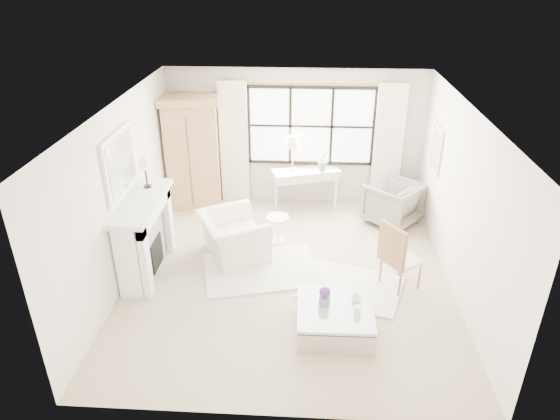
# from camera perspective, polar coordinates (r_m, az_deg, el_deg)

# --- Properties ---
(floor) EXTENTS (5.50, 5.50, 0.00)m
(floor) POSITION_cam_1_polar(r_m,az_deg,el_deg) (8.01, 0.97, -7.39)
(floor) COLOR #BFAE8E
(floor) RESTS_ON ground
(ceiling) EXTENTS (5.50, 5.50, 0.00)m
(ceiling) POSITION_cam_1_polar(r_m,az_deg,el_deg) (6.86, 1.14, 11.56)
(ceiling) COLOR white
(ceiling) RESTS_ON ground
(wall_back) EXTENTS (5.00, 0.00, 5.00)m
(wall_back) POSITION_cam_1_polar(r_m,az_deg,el_deg) (9.88, 1.75, 8.24)
(wall_back) COLOR beige
(wall_back) RESTS_ON ground
(wall_front) EXTENTS (5.00, 0.00, 5.00)m
(wall_front) POSITION_cam_1_polar(r_m,az_deg,el_deg) (5.00, -0.37, -12.39)
(wall_front) COLOR beige
(wall_front) RESTS_ON ground
(wall_left) EXTENTS (0.00, 5.50, 5.50)m
(wall_left) POSITION_cam_1_polar(r_m,az_deg,el_deg) (7.83, -17.55, 1.76)
(wall_left) COLOR silver
(wall_left) RESTS_ON ground
(wall_right) EXTENTS (0.00, 5.50, 5.50)m
(wall_right) POSITION_cam_1_polar(r_m,az_deg,el_deg) (7.66, 20.07, 0.78)
(wall_right) COLOR white
(wall_right) RESTS_ON ground
(window_pane) EXTENTS (2.40, 0.02, 1.50)m
(window_pane) POSITION_cam_1_polar(r_m,az_deg,el_deg) (9.78, 3.55, 9.55)
(window_pane) COLOR white
(window_pane) RESTS_ON wall_back
(window_frame) EXTENTS (2.50, 0.04, 1.50)m
(window_frame) POSITION_cam_1_polar(r_m,az_deg,el_deg) (9.78, 3.55, 9.53)
(window_frame) COLOR black
(window_frame) RESTS_ON wall_back
(curtain_rod) EXTENTS (3.30, 0.04, 0.04)m
(curtain_rod) POSITION_cam_1_polar(r_m,az_deg,el_deg) (9.50, 3.70, 14.45)
(curtain_rod) COLOR #A68539
(curtain_rod) RESTS_ON wall_back
(curtain_left) EXTENTS (0.55, 0.10, 2.47)m
(curtain_left) POSITION_cam_1_polar(r_m,az_deg,el_deg) (9.93, -5.27, 7.53)
(curtain_left) COLOR white
(curtain_left) RESTS_ON ground
(curtain_right) EXTENTS (0.55, 0.10, 2.47)m
(curtain_right) POSITION_cam_1_polar(r_m,az_deg,el_deg) (9.94, 12.23, 7.05)
(curtain_right) COLOR white
(curtain_right) RESTS_ON ground
(fireplace) EXTENTS (0.58, 1.66, 1.26)m
(fireplace) POSITION_cam_1_polar(r_m,az_deg,el_deg) (8.07, -15.36, -2.78)
(fireplace) COLOR white
(fireplace) RESTS_ON ground
(mirror_frame) EXTENTS (0.05, 1.15, 0.95)m
(mirror_frame) POSITION_cam_1_polar(r_m,az_deg,el_deg) (7.64, -17.85, 5.08)
(mirror_frame) COLOR white
(mirror_frame) RESTS_ON wall_left
(mirror_glass) EXTENTS (0.02, 1.00, 0.80)m
(mirror_glass) POSITION_cam_1_polar(r_m,az_deg,el_deg) (7.63, -17.63, 5.08)
(mirror_glass) COLOR silver
(mirror_glass) RESTS_ON wall_left
(art_frame) EXTENTS (0.04, 0.62, 0.82)m
(art_frame) POSITION_cam_1_polar(r_m,az_deg,el_deg) (9.10, 17.40, 6.65)
(art_frame) COLOR white
(art_frame) RESTS_ON wall_right
(art_canvas) EXTENTS (0.01, 0.52, 0.72)m
(art_canvas) POSITION_cam_1_polar(r_m,az_deg,el_deg) (9.09, 17.28, 6.65)
(art_canvas) COLOR tan
(art_canvas) RESTS_ON wall_right
(mantel_lamp) EXTENTS (0.22, 0.22, 0.51)m
(mantel_lamp) POSITION_cam_1_polar(r_m,az_deg,el_deg) (8.04, -15.22, 5.09)
(mantel_lamp) COLOR black
(mantel_lamp) RESTS_ON fireplace
(armoire) EXTENTS (1.21, 0.86, 2.24)m
(armoire) POSITION_cam_1_polar(r_m,az_deg,el_deg) (9.88, -9.97, 6.55)
(armoire) COLOR tan
(armoire) RESTS_ON floor
(console_table) EXTENTS (1.38, 0.83, 0.80)m
(console_table) POSITION_cam_1_polar(r_m,az_deg,el_deg) (9.94, 2.96, 2.45)
(console_table) COLOR white
(console_table) RESTS_ON floor
(console_lamp) EXTENTS (0.28, 0.28, 0.69)m
(console_lamp) POSITION_cam_1_polar(r_m,az_deg,el_deg) (9.58, 1.46, 7.68)
(console_lamp) COLOR #C59144
(console_lamp) RESTS_ON console_table
(orchid_plant) EXTENTS (0.31, 0.30, 0.44)m
(orchid_plant) POSITION_cam_1_polar(r_m,az_deg,el_deg) (9.72, 5.01, 5.75)
(orchid_plant) COLOR #5A724C
(orchid_plant) RESTS_ON console_table
(side_table) EXTENTS (0.40, 0.40, 0.51)m
(side_table) POSITION_cam_1_polar(r_m,az_deg,el_deg) (8.71, -0.25, -1.79)
(side_table) COLOR white
(side_table) RESTS_ON floor
(rug_left) EXTENTS (2.07, 1.68, 0.03)m
(rug_left) POSITION_cam_1_polar(r_m,az_deg,el_deg) (8.11, -2.10, -6.78)
(rug_left) COLOR white
(rug_left) RESTS_ON floor
(rug_right) EXTENTS (1.73, 1.50, 0.03)m
(rug_right) POSITION_cam_1_polar(r_m,az_deg,el_deg) (7.80, 8.15, -8.67)
(rug_right) COLOR white
(rug_right) RESTS_ON floor
(club_armchair) EXTENTS (1.38, 1.44, 0.73)m
(club_armchair) POSITION_cam_1_polar(r_m,az_deg,el_deg) (8.35, -5.37, -3.01)
(club_armchair) COLOR white
(club_armchair) RESTS_ON floor
(wingback_chair) EXTENTS (1.24, 1.24, 0.81)m
(wingback_chair) POSITION_cam_1_polar(r_m,az_deg,el_deg) (9.57, 12.72, 0.79)
(wingback_chair) COLOR gray
(wingback_chair) RESTS_ON floor
(french_chair) EXTENTS (0.67, 0.67, 1.08)m
(french_chair) POSITION_cam_1_polar(r_m,az_deg,el_deg) (7.79, 13.46, -6.59)
(french_chair) COLOR #A57445
(french_chair) RESTS_ON floor
(coffee_table) EXTENTS (1.01, 1.01, 0.38)m
(coffee_table) POSITION_cam_1_polar(r_m,az_deg,el_deg) (6.88, 6.26, -12.34)
(coffee_table) COLOR silver
(coffee_table) RESTS_ON floor
(planter_box) EXTENTS (0.16, 0.16, 0.11)m
(planter_box) POSITION_cam_1_polar(r_m,az_deg,el_deg) (6.78, 5.10, -10.22)
(planter_box) COLOR gray
(planter_box) RESTS_ON coffee_table
(planter_flowers) EXTENTS (0.15, 0.15, 0.15)m
(planter_flowers) POSITION_cam_1_polar(r_m,az_deg,el_deg) (6.71, 5.15, -9.34)
(planter_flowers) COLOR #592E74
(planter_flowers) RESTS_ON planter_box
(pillar_candle) EXTENTS (0.09, 0.09, 0.12)m
(pillar_candle) POSITION_cam_1_polar(r_m,az_deg,el_deg) (6.66, 8.84, -11.23)
(pillar_candle) COLOR white
(pillar_candle) RESTS_ON coffee_table
(coffee_vase) EXTENTS (0.17, 0.17, 0.14)m
(coffee_vase) POSITION_cam_1_polar(r_m,az_deg,el_deg) (6.86, 8.73, -9.79)
(coffee_vase) COLOR white
(coffee_vase) RESTS_ON coffee_table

